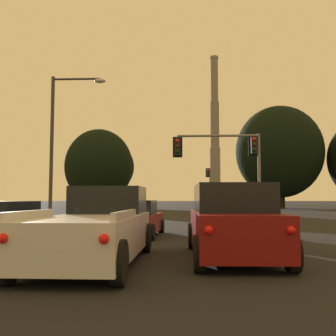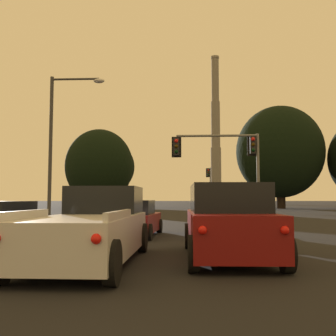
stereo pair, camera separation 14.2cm
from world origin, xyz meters
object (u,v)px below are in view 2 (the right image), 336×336
Objects in this scene: traffic_light_overhead_right at (228,155)px; street_lamp at (59,133)px; hatchback_center_lane_front at (134,220)px; smokestack at (216,145)px; traffic_light_far_right at (209,182)px; suv_right_lane_second at (228,222)px; sedan_right_lane_front at (220,219)px; pickup_truck_center_lane_second at (92,228)px.

traffic_light_overhead_right is 0.63× the size of street_lamp.
hatchback_center_lane_front is 111.49m from smokestack.
traffic_light_overhead_right is at bearing 61.03° from hatchback_center_lane_front.
traffic_light_far_right is at bearing 85.01° from hatchback_center_lane_front.
traffic_light_overhead_right is (1.40, 13.11, 3.18)m from suv_right_lane_second.
sedan_right_lane_front is at bearing -99.06° from traffic_light_overhead_right.
street_lamp is at bearing 149.54° from sedan_right_lane_front.
hatchback_center_lane_front is 0.78× the size of traffic_light_overhead_right.
suv_right_lane_second reaches higher than hatchback_center_lane_front.
pickup_truck_center_lane_second is 0.65× the size of street_lamp.
street_lamp is (-4.97, 12.39, 4.39)m from pickup_truck_center_lane_second.
street_lamp is (-8.58, 5.14, 4.53)m from sedan_right_lane_front.
traffic_light_far_right is at bearing -94.99° from smokestack.
smokestack is at bearing 84.69° from suv_right_lane_second.
traffic_light_overhead_right is (-0.64, -31.02, 0.28)m from traffic_light_far_right.
traffic_light_overhead_right is at bearing 71.73° from pickup_truck_center_lane_second.
sedan_right_lane_front is at bearing 63.83° from pickup_truck_center_lane_second.
suv_right_lane_second is 0.93× the size of traffic_light_overhead_right.
traffic_light_overhead_right is at bearing 8.90° from street_lamp.
traffic_light_far_right is at bearing 87.86° from sedan_right_lane_front.
street_lamp is (-5.07, 5.89, 4.53)m from hatchback_center_lane_front.
pickup_truck_center_lane_second is at bearing -167.78° from suv_right_lane_second.
sedan_right_lane_front is 0.95× the size of suv_right_lane_second.
street_lamp is at bearing -107.55° from traffic_light_far_right.
hatchback_center_lane_front is 38.90m from traffic_light_far_right.
street_lamp reaches higher than hatchback_center_lane_front.
pickup_truck_center_lane_second is 117.85m from smokestack.
sedan_right_lane_front is at bearing -30.91° from street_lamp.
traffic_light_overhead_right reaches higher than sedan_right_lane_front.
traffic_light_far_right is (5.32, 44.91, 3.00)m from pickup_truck_center_lane_second.
sedan_right_lane_front is 8.10m from pickup_truck_center_lane_second.
suv_right_lane_second is at bearing 13.75° from pickup_truck_center_lane_second.
suv_right_lane_second is 116.80m from smokestack.
smokestack is at bearing 80.95° from street_lamp.
suv_right_lane_second is at bearing -96.11° from traffic_light_overhead_right.
pickup_truck_center_lane_second is at bearing -88.13° from hatchback_center_lane_front.
hatchback_center_lane_front is at bearing -97.73° from traffic_light_far_right.
sedan_right_lane_front is 6.48m from suv_right_lane_second.
smokestack is at bearing 86.17° from traffic_light_overhead_right.
traffic_light_overhead_right is (4.67, 13.89, 3.27)m from pickup_truck_center_lane_second.
traffic_light_far_right is 72.82m from smokestack.
traffic_light_far_right reaches higher than suv_right_lane_second.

